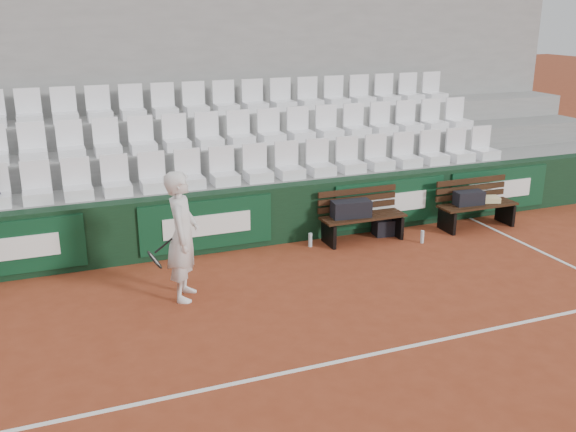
# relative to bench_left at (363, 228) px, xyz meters

# --- Properties ---
(ground) EXTENTS (80.00, 80.00, 0.00)m
(ground) POSITION_rel_bench_left_xyz_m (-2.49, -3.51, -0.23)
(ground) COLOR brown
(ground) RESTS_ON ground
(court_baseline) EXTENTS (18.00, 0.06, 0.01)m
(court_baseline) POSITION_rel_bench_left_xyz_m (-2.49, -3.51, -0.22)
(court_baseline) COLOR white
(court_baseline) RESTS_ON ground
(back_barrier) EXTENTS (18.00, 0.34, 1.00)m
(back_barrier) POSITION_rel_bench_left_xyz_m (-2.42, 0.48, 0.28)
(back_barrier) COLOR black
(back_barrier) RESTS_ON ground
(grandstand_tier_front) EXTENTS (18.00, 0.95, 1.00)m
(grandstand_tier_front) POSITION_rel_bench_left_xyz_m (-2.49, 1.11, 0.28)
(grandstand_tier_front) COLOR gray
(grandstand_tier_front) RESTS_ON ground
(grandstand_tier_mid) EXTENTS (18.00, 0.95, 1.45)m
(grandstand_tier_mid) POSITION_rel_bench_left_xyz_m (-2.49, 2.06, 0.50)
(grandstand_tier_mid) COLOR gray
(grandstand_tier_mid) RESTS_ON ground
(grandstand_tier_back) EXTENTS (18.00, 0.95, 1.90)m
(grandstand_tier_back) POSITION_rel_bench_left_xyz_m (-2.49, 3.01, 0.72)
(grandstand_tier_back) COLOR gray
(grandstand_tier_back) RESTS_ON ground
(grandstand_rear_wall) EXTENTS (18.00, 0.30, 4.40)m
(grandstand_rear_wall) POSITION_rel_bench_left_xyz_m (-2.49, 3.64, 1.98)
(grandstand_rear_wall) COLOR gray
(grandstand_rear_wall) RESTS_ON ground
(seat_row_front) EXTENTS (11.90, 0.44, 0.63)m
(seat_row_front) POSITION_rel_bench_left_xyz_m (-2.49, 0.94, 1.09)
(seat_row_front) COLOR white
(seat_row_front) RESTS_ON grandstand_tier_front
(seat_row_mid) EXTENTS (11.90, 0.44, 0.63)m
(seat_row_mid) POSITION_rel_bench_left_xyz_m (-2.49, 1.89, 1.54)
(seat_row_mid) COLOR white
(seat_row_mid) RESTS_ON grandstand_tier_mid
(seat_row_back) EXTENTS (11.90, 0.44, 0.63)m
(seat_row_back) POSITION_rel_bench_left_xyz_m (-2.49, 2.84, 1.99)
(seat_row_back) COLOR white
(seat_row_back) RESTS_ON grandstand_tier_back
(bench_left) EXTENTS (1.50, 0.56, 0.45)m
(bench_left) POSITION_rel_bench_left_xyz_m (0.00, 0.00, 0.00)
(bench_left) COLOR #341C0F
(bench_left) RESTS_ON ground
(bench_right) EXTENTS (1.50, 0.56, 0.45)m
(bench_right) POSITION_rel_bench_left_xyz_m (2.29, -0.14, 0.00)
(bench_right) COLOR #311C0E
(bench_right) RESTS_ON ground
(sports_bag_left) EXTENTS (0.70, 0.35, 0.29)m
(sports_bag_left) POSITION_rel_bench_left_xyz_m (-0.23, 0.02, 0.37)
(sports_bag_left) COLOR black
(sports_bag_left) RESTS_ON bench_left
(sports_bag_right) EXTENTS (0.56, 0.29, 0.25)m
(sports_bag_right) POSITION_rel_bench_left_xyz_m (2.10, -0.11, 0.35)
(sports_bag_right) COLOR black
(sports_bag_right) RESTS_ON bench_right
(towel) EXTENTS (0.42, 0.35, 0.10)m
(towel) POSITION_rel_bench_left_xyz_m (2.56, -0.10, 0.27)
(towel) COLOR beige
(towel) RESTS_ON bench_right
(sports_bag_ground) EXTENTS (0.50, 0.34, 0.29)m
(sports_bag_ground) POSITION_rel_bench_left_xyz_m (0.54, 0.10, -0.08)
(sports_bag_ground) COLOR black
(sports_bag_ground) RESTS_ON ground
(water_bottle_near) EXTENTS (0.07, 0.07, 0.24)m
(water_bottle_near) POSITION_rel_bench_left_xyz_m (-0.97, 0.04, -0.11)
(water_bottle_near) COLOR silver
(water_bottle_near) RESTS_ON ground
(water_bottle_far) EXTENTS (0.06, 0.06, 0.22)m
(water_bottle_far) POSITION_rel_bench_left_xyz_m (0.90, -0.50, -0.11)
(water_bottle_far) COLOR silver
(water_bottle_far) RESTS_ON ground
(tennis_player) EXTENTS (0.82, 0.78, 1.82)m
(tennis_player) POSITION_rel_bench_left_xyz_m (-3.40, -1.16, 0.68)
(tennis_player) COLOR silver
(tennis_player) RESTS_ON ground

